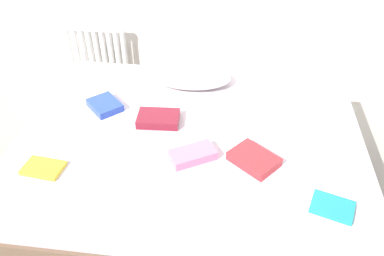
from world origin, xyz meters
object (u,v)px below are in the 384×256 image
(bed, at_px, (191,162))
(textbook_red, at_px, (254,159))
(textbook_blue, at_px, (105,105))
(textbook_yellow, at_px, (43,168))
(pillow, at_px, (190,76))
(textbook_maroon, at_px, (158,119))
(radiator, at_px, (97,53))
(textbook_teal, at_px, (332,207))
(textbook_pink, at_px, (193,155))

(bed, distance_m, textbook_red, 0.51)
(textbook_blue, bearing_deg, textbook_yellow, -58.79)
(pillow, xyz_separation_m, textbook_maroon, (-0.13, -0.46, -0.03))
(textbook_yellow, height_order, textbook_maroon, textbook_maroon)
(radiator, xyz_separation_m, textbook_blue, (0.42, -1.04, 0.19))
(bed, height_order, textbook_teal, textbook_teal)
(textbook_blue, bearing_deg, textbook_maroon, 30.39)
(bed, height_order, pillow, pillow)
(textbook_blue, bearing_deg, bed, 30.17)
(textbook_red, bearing_deg, textbook_yellow, -130.64)
(pillow, bearing_deg, textbook_teal, -51.93)
(textbook_pink, bearing_deg, bed, 69.31)
(textbook_pink, xyz_separation_m, textbook_teal, (0.68, -0.26, -0.01))
(radiator, relative_size, textbook_maroon, 2.18)
(textbook_yellow, bearing_deg, textbook_pink, 19.94)
(textbook_pink, relative_size, textbook_blue, 1.16)
(textbook_yellow, bearing_deg, textbook_teal, 3.10)
(textbook_pink, bearing_deg, radiator, 95.13)
(radiator, relative_size, textbook_red, 2.26)
(textbook_yellow, xyz_separation_m, textbook_teal, (1.44, -0.08, 0.00))
(textbook_maroon, distance_m, textbook_teal, 1.08)
(pillow, height_order, textbook_maroon, pillow)
(radiator, height_order, pillow, pillow)
(radiator, height_order, textbook_maroon, radiator)
(radiator, bearing_deg, textbook_teal, -44.79)
(textbook_pink, xyz_separation_m, textbook_blue, (-0.60, 0.39, -0.00))
(textbook_blue, xyz_separation_m, textbook_maroon, (0.36, -0.10, 0.00))
(textbook_yellow, bearing_deg, textbook_red, 16.30)
(textbook_pink, xyz_separation_m, textbook_maroon, (-0.24, 0.29, 0.00))
(textbook_red, relative_size, textbook_blue, 1.16)
(bed, distance_m, textbook_pink, 0.37)
(textbook_maroon, xyz_separation_m, textbook_teal, (0.93, -0.55, -0.01))
(pillow, distance_m, textbook_red, 0.87)
(textbook_yellow, distance_m, textbook_teal, 1.44)
(textbook_yellow, distance_m, textbook_maroon, 0.70)
(textbook_yellow, bearing_deg, pillow, 61.94)
(pillow, height_order, textbook_blue, pillow)
(textbook_blue, distance_m, textbook_maroon, 0.37)
(textbook_blue, bearing_deg, pillow, 82.38)
(bed, bearing_deg, textbook_pink, -80.25)
(textbook_red, relative_size, textbook_teal, 1.25)
(pillow, relative_size, textbook_pink, 2.32)
(textbook_red, height_order, textbook_blue, textbook_red)
(pillow, bearing_deg, radiator, 143.34)
(textbook_pink, relative_size, textbook_red, 1.00)
(radiator, distance_m, textbook_pink, 1.77)
(bed, height_order, textbook_maroon, textbook_maroon)
(textbook_red, bearing_deg, pillow, 159.48)
(radiator, distance_m, pillow, 1.16)
(pillow, height_order, textbook_yellow, pillow)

